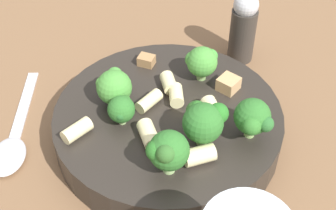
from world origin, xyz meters
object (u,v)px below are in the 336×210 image
object	(u,v)px
rigatoni_4	(150,100)
broccoli_floret_3	(121,109)
broccoli_floret_2	(253,118)
rigatoni_3	(212,110)
broccoli_floret_1	(167,151)
spoon	(13,141)
broccoli_floret_0	(204,121)
broccoli_floret_5	(202,61)
rigatoni_6	(152,135)
rigatoni_0	(199,155)
rigatoni_5	(169,83)
chicken_chunk_1	(228,84)
pasta_bowl	(168,122)
broccoli_floret_4	(114,86)
rigatoni_1	(178,96)
chicken_chunk_0	(146,60)
pepper_shaker	(243,27)
rigatoni_2	(77,130)

from	to	relation	value
rigatoni_4	broccoli_floret_3	bearing A→B (deg)	159.27
broccoli_floret_2	rigatoni_3	xyz separation A→B (m)	(0.01, 0.04, -0.02)
broccoli_floret_2	rigatoni_4	distance (m)	0.11
broccoli_floret_1	spoon	xyz separation A→B (m)	(-0.01, 0.17, -0.06)
broccoli_floret_0	broccoli_floret_2	xyz separation A→B (m)	(0.03, -0.04, -0.00)
broccoli_floret_5	rigatoni_6	bearing A→B (deg)	176.83
rigatoni_3	spoon	distance (m)	0.21
broccoli_floret_0	rigatoni_0	distance (m)	0.03
rigatoni_0	rigatoni_5	xyz separation A→B (m)	(0.08, 0.07, -0.00)
rigatoni_5	chicken_chunk_1	bearing A→B (deg)	-65.66
pasta_bowl	broccoli_floret_4	distance (m)	0.07
broccoli_floret_3	chicken_chunk_1	xyz separation A→B (m)	(0.09, -0.08, -0.01)
rigatoni_1	rigatoni_6	xyz separation A→B (m)	(-0.06, -0.00, 0.00)
broccoli_floret_5	rigatoni_0	xyz separation A→B (m)	(-0.11, -0.04, -0.01)
rigatoni_1	rigatoni_4	xyz separation A→B (m)	(-0.02, 0.02, -0.00)
pasta_bowl	rigatoni_1	bearing A→B (deg)	-5.58
broccoli_floret_4	rigatoni_0	size ratio (longest dim) A/B	1.39
broccoli_floret_3	rigatoni_1	distance (m)	0.06
rigatoni_1	rigatoni_4	world-z (taller)	rigatoni_1
broccoli_floret_1	rigatoni_0	bearing A→B (deg)	-42.64
rigatoni_3	pasta_bowl	bearing A→B (deg)	109.22
broccoli_floret_3	broccoli_floret_2	bearing A→B (deg)	-73.59
broccoli_floret_2	rigatoni_4	world-z (taller)	broccoli_floret_2
broccoli_floret_1	rigatoni_4	xyz separation A→B (m)	(0.07, 0.05, -0.02)
rigatoni_3	rigatoni_6	xyz separation A→B (m)	(-0.06, 0.04, -0.00)
broccoli_floret_0	chicken_chunk_1	distance (m)	0.08
rigatoni_4	broccoli_floret_0	bearing A→B (deg)	-109.55
broccoli_floret_4	chicken_chunk_0	world-z (taller)	broccoli_floret_4
broccoli_floret_4	rigatoni_5	bearing A→B (deg)	-43.30
rigatoni_5	pepper_shaker	distance (m)	0.14
broccoli_floret_5	pepper_shaker	world-z (taller)	pepper_shaker
rigatoni_6	spoon	bearing A→B (deg)	104.68
chicken_chunk_1	pepper_shaker	distance (m)	0.11
broccoli_floret_3	broccoli_floret_4	world-z (taller)	broccoli_floret_4
broccoli_floret_1	rigatoni_1	distance (m)	0.10
rigatoni_5	spoon	bearing A→B (deg)	132.00
rigatoni_2	broccoli_floret_2	bearing A→B (deg)	-64.98
broccoli_floret_0	rigatoni_2	bearing A→B (deg)	112.05
broccoli_floret_2	rigatoni_3	size ratio (longest dim) A/B	1.67
rigatoni_5	chicken_chunk_1	xyz separation A→B (m)	(0.03, -0.06, -0.00)
rigatoni_3	pepper_shaker	distance (m)	0.15
broccoli_floret_4	rigatoni_3	bearing A→B (deg)	-76.07
broccoli_floret_3	broccoli_floret_4	distance (m)	0.03
rigatoni_3	broccoli_floret_3	bearing A→B (deg)	121.47
chicken_chunk_1	rigatoni_5	bearing A→B (deg)	114.34
chicken_chunk_0	chicken_chunk_1	bearing A→B (deg)	-90.18
rigatoni_3	rigatoni_5	world-z (taller)	rigatoni_3
broccoli_floret_4	chicken_chunk_0	xyz separation A→B (m)	(0.07, -0.00, -0.02)
spoon	broccoli_floret_0	bearing A→B (deg)	-72.71
chicken_chunk_0	pepper_shaker	distance (m)	0.13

